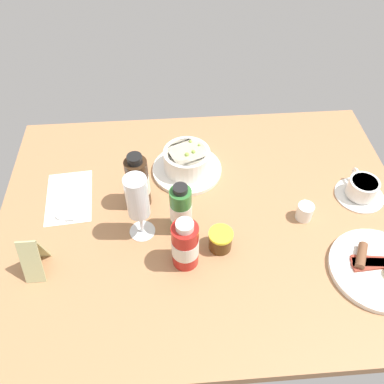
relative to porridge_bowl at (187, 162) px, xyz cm
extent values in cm
cube|color=#A8754C|center=(-3.68, 16.85, -5.21)|extent=(110.00, 84.00, 3.00)
cylinder|color=white|center=(0.00, 0.00, -3.11)|extent=(20.17, 20.17, 1.20)
cylinder|color=white|center=(0.00, 0.00, 0.73)|extent=(13.30, 13.30, 6.48)
cylinder|color=beige|center=(0.00, 0.00, 3.17)|extent=(11.44, 11.44, 1.60)
sphere|color=#89AB45|center=(0.03, 1.37, 4.07)|extent=(1.32, 1.32, 1.32)
sphere|color=#89AB45|center=(-3.39, -2.33, 4.07)|extent=(0.84, 0.84, 0.84)
sphere|color=#89AB45|center=(-1.33, -4.05, 4.07)|extent=(0.95, 0.95, 0.95)
sphere|color=#89AB45|center=(-1.84, 0.35, 4.07)|extent=(1.16, 1.16, 1.16)
cube|color=white|center=(33.36, 7.81, -3.56)|extent=(13.82, 20.03, 0.30)
cube|color=silver|center=(32.16, 6.81, -3.16)|extent=(2.35, 14.05, 0.50)
cube|color=silver|center=(32.16, 14.61, -3.16)|extent=(2.49, 3.77, 0.40)
cube|color=silver|center=(34.96, 6.81, -3.16)|extent=(2.07, 13.04, 0.50)
ellipsoid|color=silver|center=(34.96, 13.81, -3.11)|extent=(2.40, 4.00, 0.60)
cylinder|color=white|center=(-47.12, 13.32, -3.26)|extent=(13.33, 13.33, 0.90)
cylinder|color=white|center=(-47.12, 13.32, -0.40)|extent=(8.05, 8.05, 4.83)
cylinder|color=#41230D|center=(-47.12, 13.32, 1.52)|extent=(6.84, 6.84, 1.00)
torus|color=white|center=(-46.87, 8.30, -0.15)|extent=(0.98, 3.63, 3.60)
cylinder|color=white|center=(-29.59, 19.67, -1.36)|extent=(4.26, 4.26, 4.69)
cone|color=white|center=(-29.69, 17.75, 0.42)|extent=(1.61, 2.19, 2.26)
cylinder|color=white|center=(12.95, 21.02, -3.51)|extent=(6.61, 6.61, 0.40)
cylinder|color=white|center=(12.95, 21.02, 0.36)|extent=(0.80, 0.80, 7.33)
cylinder|color=white|center=(12.95, 21.02, 9.90)|extent=(5.48, 5.48, 11.76)
cylinder|color=#E6EEB7|center=(12.95, 21.02, 8.14)|extent=(4.49, 4.49, 7.05)
cylinder|color=#492A0E|center=(-6.41, 27.23, -1.29)|extent=(5.72, 5.72, 4.84)
cylinder|color=yellow|center=(-6.41, 27.23, 1.53)|extent=(6.01, 6.01, 0.80)
cylinder|color=#B21E19|center=(2.44, 30.62, 2.85)|extent=(6.30, 6.30, 13.13)
cylinder|color=silver|center=(2.44, 30.62, 2.59)|extent=(6.42, 6.42, 4.99)
cylinder|color=silver|center=(2.44, 30.62, 10.31)|extent=(4.09, 4.09, 1.78)
cylinder|color=#382314|center=(13.46, 10.97, 3.87)|extent=(5.87, 5.87, 15.15)
cylinder|color=#EEE7CE|center=(13.46, 10.97, 3.56)|extent=(5.99, 5.99, 5.76)
cylinder|color=black|center=(13.46, 10.97, 12.44)|extent=(3.82, 3.82, 2.00)
cylinder|color=#337233|center=(2.82, 20.32, 3.20)|extent=(5.43, 5.43, 13.81)
cylinder|color=silver|center=(2.82, 20.32, 2.92)|extent=(5.54, 5.54, 5.25)
cylinder|color=black|center=(2.82, 20.32, 10.86)|extent=(3.53, 3.53, 1.51)
cylinder|color=white|center=(-42.89, 36.93, -3.01)|extent=(22.81, 22.81, 1.40)
cube|color=#AA3828|center=(-41.61, 35.03, -2.01)|extent=(9.24, 3.62, 0.60)
cube|color=#A93828|center=(-41.35, 35.61, -2.01)|extent=(9.19, 3.29, 0.60)
cube|color=brown|center=(-41.19, 36.39, -2.01)|extent=(9.13, 2.95, 0.60)
cylinder|color=brown|center=(-39.47, 34.08, -1.11)|extent=(5.16, 7.23, 2.20)
cube|color=tan|center=(37.55, 31.99, 1.91)|extent=(4.59, 3.96, 11.36)
cube|color=tan|center=(37.55, 28.42, 1.91)|extent=(4.59, 3.96, 11.36)
camera|label=1|loc=(4.83, 82.81, 80.01)|focal=37.37mm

